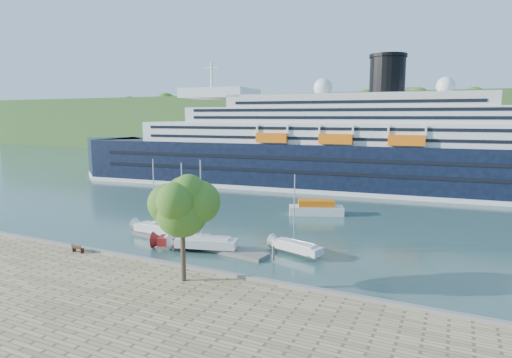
{
  "coord_description": "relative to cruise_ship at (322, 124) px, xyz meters",
  "views": [
    {
      "loc": [
        30.37,
        -33.25,
        15.62
      ],
      "look_at": [
        0.39,
        30.0,
        5.26
      ],
      "focal_mm": 30.0,
      "sensor_mm": 36.0,
      "label": 1
    }
  ],
  "objects": [
    {
      "name": "floating_pontoon",
      "position": [
        -1.39,
        -47.69,
        -13.76
      ],
      "size": [
        20.22,
        5.35,
        0.45
      ],
      "primitive_type": null,
      "rotation": [
        0.0,
        0.0,
        -0.15
      ],
      "color": "slate",
      "rests_on": "ground"
    },
    {
      "name": "sailboat_red",
      "position": [
        -1.28,
        -49.45,
        -9.08
      ],
      "size": [
        7.85,
        4.62,
        9.8
      ],
      "primitive_type": null,
      "rotation": [
        0.0,
        0.0,
        0.36
      ],
      "color": "maroon",
      "rests_on": "ground"
    },
    {
      "name": "far_hillside",
      "position": [
        -3.45,
        88.14,
        -1.98
      ],
      "size": [
        400.0,
        50.0,
        24.0
      ],
      "primitive_type": "cube",
      "color": "#2F5120",
      "rests_on": "ground"
    },
    {
      "name": "sailboat_white_far",
      "position": [
        11.11,
        -45.86,
        -9.61
      ],
      "size": [
        7.02,
        3.82,
        8.74
      ],
      "primitive_type": null,
      "rotation": [
        0.0,
        0.0,
        -0.3
      ],
      "color": "silver",
      "rests_on": "ground"
    },
    {
      "name": "promenade_tree",
      "position": [
        5.41,
        -59.85,
        -7.75
      ],
      "size": [
        6.32,
        6.32,
        10.47
      ],
      "primitive_type": null,
      "color": "#38671B",
      "rests_on": "promenade"
    },
    {
      "name": "tender_launch",
      "position": [
        7.01,
        -25.67,
        -12.79
      ],
      "size": [
        9.09,
        5.96,
        2.38
      ],
      "primitive_type": null,
      "rotation": [
        0.0,
        0.0,
        0.38
      ],
      "color": "orange",
      "rests_on": "ground"
    },
    {
      "name": "sailboat_extra",
      "position": [
        1.22,
        -49.31,
        -8.88
      ],
      "size": [
        8.2,
        4.21,
        10.21
      ],
      "primitive_type": null,
      "rotation": [
        0.0,
        0.0,
        0.27
      ],
      "color": "silver",
      "rests_on": "ground"
    },
    {
      "name": "cruise_ship",
      "position": [
        0.0,
        0.0,
        0.0
      ],
      "size": [
        125.64,
        29.47,
        27.96
      ],
      "primitive_type": null,
      "rotation": [
        0.0,
        0.0,
        0.09
      ],
      "color": "black",
      "rests_on": "ground"
    },
    {
      "name": "ground",
      "position": [
        -3.45,
        -56.86,
        -13.98
      ],
      "size": [
        400.0,
        400.0,
        0.0
      ],
      "primitive_type": "plane",
      "color": "#284746",
      "rests_on": "ground"
    },
    {
      "name": "sailboat_white_near",
      "position": [
        -7.86,
        -46.57,
        -9.13
      ],
      "size": [
        7.65,
        2.65,
        9.7
      ],
      "primitive_type": null,
      "rotation": [
        0.0,
        0.0,
        -0.08
      ],
      "color": "silver",
      "rests_on": "ground"
    },
    {
      "name": "park_bench",
      "position": [
        -9.58,
        -58.06,
        -12.5
      ],
      "size": [
        1.52,
        0.67,
        0.96
      ],
      "primitive_type": null,
      "rotation": [
        0.0,
        0.0,
        -0.03
      ],
      "color": "#442413",
      "rests_on": "promenade"
    },
    {
      "name": "quay_coping",
      "position": [
        -3.45,
        -57.06,
        -12.83
      ],
      "size": [
        220.0,
        0.5,
        0.3
      ],
      "primitive_type": "cube",
      "color": "slate",
      "rests_on": "promenade"
    }
  ]
}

